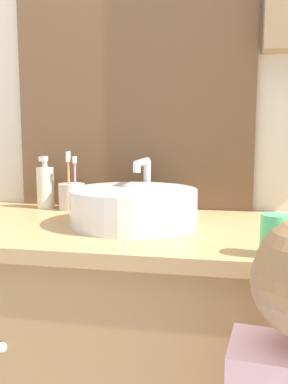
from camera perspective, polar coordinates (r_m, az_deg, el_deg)
wall_back at (r=1.48m, az=4.71°, el=14.84°), size 3.20×0.18×2.50m
vanity_counter at (r=1.34m, az=0.99°, el=-22.62°), size 1.34×0.60×0.86m
sink_basin at (r=1.20m, az=-1.25°, el=-1.80°), size 0.35×0.41×0.18m
toothbrush_holder at (r=1.45m, az=-9.61°, el=-0.44°), size 0.09×0.09×0.19m
soap_dispenser at (r=1.49m, az=-13.01°, el=0.67°), size 0.06×0.06×0.18m
drinking_cup at (r=0.93m, az=17.08°, el=-5.53°), size 0.06×0.06×0.09m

